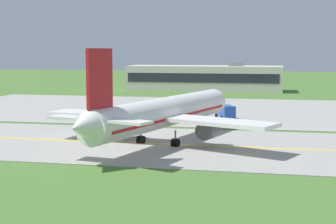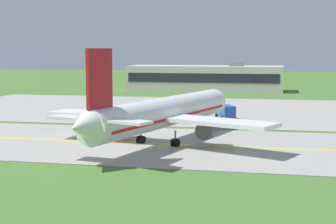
{
  "view_description": "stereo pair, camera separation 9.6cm",
  "coord_description": "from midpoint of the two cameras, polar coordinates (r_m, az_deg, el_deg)",
  "views": [
    {
      "loc": [
        13.86,
        -66.88,
        12.5
      ],
      "look_at": [
        -1.26,
        3.41,
        4.0
      ],
      "focal_mm": 56.05,
      "sensor_mm": 36.0,
      "label": 1
    },
    {
      "loc": [
        13.95,
        -66.86,
        12.5
      ],
      "look_at": [
        -1.26,
        3.41,
        4.0
      ],
      "focal_mm": 56.05,
      "sensor_mm": 36.0,
      "label": 2
    }
  ],
  "objects": [
    {
      "name": "ground_plane",
      "position": [
        69.43,
        0.46,
        -3.63
      ],
      "size": [
        500.0,
        500.0,
        0.0
      ],
      "primitive_type": "plane",
      "color": "#47702D"
    },
    {
      "name": "apron_pad",
      "position": [
        109.65,
        10.09,
        0.12
      ],
      "size": [
        140.0,
        52.0,
        0.1
      ],
      "primitive_type": "cube",
      "color": "#9E9B93",
      "rests_on": "ground"
    },
    {
      "name": "service_truck_baggage",
      "position": [
        95.62,
        6.28,
        0.12
      ],
      "size": [
        4.3,
        6.32,
        2.6
      ],
      "color": "#264CA5",
      "rests_on": "ground"
    },
    {
      "name": "traffic_cone_near_edge",
      "position": [
        84.25,
        -3.43,
        -1.6
      ],
      "size": [
        0.44,
        0.44,
        0.6
      ],
      "primitive_type": "cone",
      "color": "orange",
      "rests_on": "ground"
    },
    {
      "name": "taxiway_strip",
      "position": [
        69.42,
        0.46,
        -3.59
      ],
      "size": [
        240.0,
        28.0,
        0.1
      ],
      "primitive_type": "cube",
      "color": "#9E9B93",
      "rests_on": "ground"
    },
    {
      "name": "terminal_building",
      "position": [
        163.61,
        4.07,
        3.7
      ],
      "size": [
        47.61,
        13.49,
        8.88
      ],
      "color": "beige",
      "rests_on": "ground"
    },
    {
      "name": "airplane_lead",
      "position": [
        70.01,
        -0.49,
        -0.12
      ],
      "size": [
        31.96,
        39.02,
        12.7
      ],
      "color": "white",
      "rests_on": "ground"
    },
    {
      "name": "taxiway_centreline",
      "position": [
        69.41,
        0.46,
        -3.54
      ],
      "size": [
        220.0,
        0.6,
        0.01
      ],
      "primitive_type": "cube",
      "color": "yellow",
      "rests_on": "taxiway_strip"
    }
  ]
}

